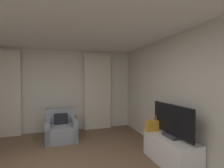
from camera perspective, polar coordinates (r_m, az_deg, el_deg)
wall_window at (r=5.59m, az=-19.09°, el=-2.13°), size 5.12×0.06×2.60m
wall_right at (r=3.47m, az=25.36°, el=-4.38°), size 0.06×6.12×2.60m
ceiling at (r=2.74m, az=-21.69°, el=22.45°), size 5.12×6.12×0.06m
curtain_left_panel at (r=5.68m, az=-33.15°, el=-2.74°), size 0.90×0.06×2.50m
curtain_right_panel at (r=5.59m, az=-4.88°, el=-2.57°), size 0.90×0.06×2.50m
armchair at (r=4.91m, az=-17.02°, el=-14.73°), size 0.84×0.84×0.83m
tv_console at (r=3.67m, az=19.28°, el=-20.62°), size 0.52×1.19×0.54m
tv_flatscreen at (r=3.46m, az=19.79°, el=-12.03°), size 0.20×1.14×0.64m
handbag_primary at (r=3.81m, az=13.75°, el=-13.58°), size 0.30×0.14×0.37m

